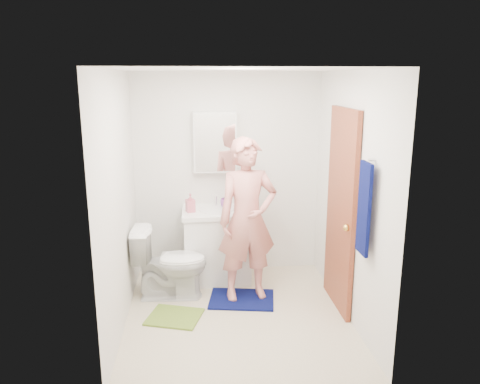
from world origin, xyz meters
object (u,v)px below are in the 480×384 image
object	(u,v)px
toothbrush_cup	(226,203)
soap_dispenser	(190,203)
towel	(364,209)
toilet	(170,262)
vanity_cabinet	(217,247)
medicine_cabinet	(215,142)
man	(247,220)

from	to	relation	value
toothbrush_cup	soap_dispenser	bearing A→B (deg)	-161.16
towel	toothbrush_cup	xyz separation A→B (m)	(-1.06, 1.58, -0.35)
towel	toilet	bearing A→B (deg)	147.97
toothbrush_cup	toilet	bearing A→B (deg)	-141.64
towel	vanity_cabinet	bearing A→B (deg)	128.47
toothbrush_cup	medicine_cabinet	bearing A→B (deg)	130.72
toothbrush_cup	man	world-z (taller)	man
toilet	toothbrush_cup	xyz separation A→B (m)	(0.64, 0.51, 0.51)
medicine_cabinet	soap_dispenser	xyz separation A→B (m)	(-0.30, -0.28, -0.64)
towel	toilet	size ratio (longest dim) A/B	1.01
medicine_cabinet	man	distance (m)	1.08
vanity_cabinet	towel	bearing A→B (deg)	-51.53
towel	man	world-z (taller)	man
toothbrush_cup	man	distance (m)	0.65
toothbrush_cup	man	xyz separation A→B (m)	(0.18, -0.63, -0.02)
medicine_cabinet	toilet	xyz separation A→B (m)	(-0.53, -0.64, -1.20)
medicine_cabinet	towel	bearing A→B (deg)	-55.39
soap_dispenser	man	size ratio (longest dim) A/B	0.12
towel	toothbrush_cup	world-z (taller)	towel
towel	man	size ratio (longest dim) A/B	0.46
soap_dispenser	man	world-z (taller)	man
toilet	man	bearing A→B (deg)	-94.94
medicine_cabinet	soap_dispenser	size ratio (longest dim) A/B	3.33
towel	soap_dispenser	distance (m)	2.08
soap_dispenser	man	distance (m)	0.77
man	towel	bearing A→B (deg)	-56.11
medicine_cabinet	man	world-z (taller)	medicine_cabinet
vanity_cabinet	soap_dispenser	size ratio (longest dim) A/B	3.81
vanity_cabinet	man	size ratio (longest dim) A/B	0.46
toilet	soap_dispenser	xyz separation A→B (m)	(0.23, 0.37, 0.56)
vanity_cabinet	toothbrush_cup	distance (m)	0.52
vanity_cabinet	toilet	size ratio (longest dim) A/B	1.01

